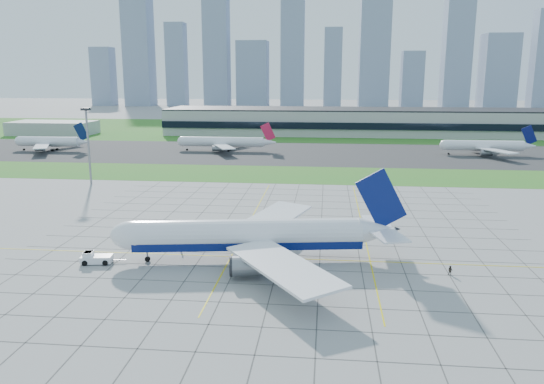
{
  "coord_description": "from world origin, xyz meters",
  "views": [
    {
      "loc": [
        8.85,
        -103.04,
        36.22
      ],
      "look_at": [
        -4.71,
        27.96,
        7.0
      ],
      "focal_mm": 35.0,
      "sensor_mm": 36.0,
      "label": 1
    }
  ],
  "objects_px": {
    "distant_jet_1": "(224,142)",
    "distant_jet_2": "(485,145)",
    "crew_near": "(181,248)",
    "crew_far": "(450,271)",
    "light_mast": "(88,137)",
    "pushback_tug": "(95,258)",
    "airliner": "(250,236)",
    "distant_jet_0": "(50,142)"
  },
  "relations": [
    {
      "from": "distant_jet_1",
      "to": "distant_jet_2",
      "type": "distance_m",
      "value": 122.02
    },
    {
      "from": "light_mast",
      "to": "pushback_tug",
      "type": "relative_size",
      "value": 2.92
    },
    {
      "from": "pushback_tug",
      "to": "distant_jet_0",
      "type": "relative_size",
      "value": 0.21
    },
    {
      "from": "crew_near",
      "to": "distant_jet_2",
      "type": "xyz_separation_m",
      "value": [
        102.02,
        147.96,
        3.54
      ]
    },
    {
      "from": "light_mast",
      "to": "distant_jet_1",
      "type": "bearing_deg",
      "value": 70.69
    },
    {
      "from": "pushback_tug",
      "to": "airliner",
      "type": "bearing_deg",
      "value": 0.98
    },
    {
      "from": "crew_near",
      "to": "crew_far",
      "type": "bearing_deg",
      "value": -87.73
    },
    {
      "from": "airliner",
      "to": "pushback_tug",
      "type": "distance_m",
      "value": 30.69
    },
    {
      "from": "crew_far",
      "to": "distant_jet_0",
      "type": "height_order",
      "value": "distant_jet_0"
    },
    {
      "from": "airliner",
      "to": "distant_jet_1",
      "type": "xyz_separation_m",
      "value": [
        -34.92,
        152.14,
        -0.57
      ]
    },
    {
      "from": "crew_near",
      "to": "crew_far",
      "type": "distance_m",
      "value": 53.34
    },
    {
      "from": "crew_near",
      "to": "distant_jet_0",
      "type": "xyz_separation_m",
      "value": [
        -104.01,
        141.41,
        3.54
      ]
    },
    {
      "from": "pushback_tug",
      "to": "distant_jet_1",
      "type": "relative_size",
      "value": 0.19
    },
    {
      "from": "light_mast",
      "to": "distant_jet_1",
      "type": "xyz_separation_m",
      "value": [
        29.27,
        83.56,
        -11.69
      ]
    },
    {
      "from": "distant_jet_2",
      "to": "pushback_tug",
      "type": "bearing_deg",
      "value": -126.91
    },
    {
      "from": "distant_jet_0",
      "to": "crew_near",
      "type": "bearing_deg",
      "value": -53.67
    },
    {
      "from": "airliner",
      "to": "crew_far",
      "type": "relative_size",
      "value": 32.78
    },
    {
      "from": "crew_far",
      "to": "light_mast",
      "type": "bearing_deg",
      "value": 178.27
    },
    {
      "from": "distant_jet_0",
      "to": "crew_far",
      "type": "bearing_deg",
      "value": -43.47
    },
    {
      "from": "light_mast",
      "to": "crew_far",
      "type": "height_order",
      "value": "light_mast"
    },
    {
      "from": "airliner",
      "to": "crew_near",
      "type": "height_order",
      "value": "airliner"
    },
    {
      "from": "pushback_tug",
      "to": "distant_jet_2",
      "type": "distance_m",
      "value": 195.03
    },
    {
      "from": "crew_far",
      "to": "distant_jet_2",
      "type": "xyz_separation_m",
      "value": [
        49.18,
        155.21,
        3.59
      ]
    },
    {
      "from": "pushback_tug",
      "to": "crew_far",
      "type": "height_order",
      "value": "pushback_tug"
    },
    {
      "from": "airliner",
      "to": "crew_near",
      "type": "bearing_deg",
      "value": 160.37
    },
    {
      "from": "crew_far",
      "to": "distant_jet_1",
      "type": "relative_size",
      "value": 0.04
    },
    {
      "from": "pushback_tug",
      "to": "crew_near",
      "type": "xyz_separation_m",
      "value": [
        15.08,
        7.97,
        -0.13
      ]
    },
    {
      "from": "crew_near",
      "to": "distant_jet_1",
      "type": "height_order",
      "value": "distant_jet_1"
    },
    {
      "from": "crew_near",
      "to": "distant_jet_2",
      "type": "relative_size",
      "value": 0.04
    },
    {
      "from": "distant_jet_0",
      "to": "distant_jet_1",
      "type": "distance_m",
      "value": 84.38
    },
    {
      "from": "airliner",
      "to": "distant_jet_0",
      "type": "bearing_deg",
      "value": 120.94
    },
    {
      "from": "crew_near",
      "to": "distant_jet_2",
      "type": "distance_m",
      "value": 179.76
    },
    {
      "from": "light_mast",
      "to": "distant_jet_2",
      "type": "bearing_deg",
      "value": 28.55
    },
    {
      "from": "light_mast",
      "to": "pushback_tug",
      "type": "height_order",
      "value": "light_mast"
    },
    {
      "from": "distant_jet_0",
      "to": "distant_jet_2",
      "type": "height_order",
      "value": "same"
    },
    {
      "from": "pushback_tug",
      "to": "distant_jet_2",
      "type": "height_order",
      "value": "distant_jet_2"
    },
    {
      "from": "crew_near",
      "to": "crew_far",
      "type": "xyz_separation_m",
      "value": [
        52.84,
        -7.25,
        -0.04
      ]
    },
    {
      "from": "crew_near",
      "to": "distant_jet_1",
      "type": "distance_m",
      "value": 150.59
    },
    {
      "from": "airliner",
      "to": "distant_jet_2",
      "type": "distance_m",
      "value": 174.21
    },
    {
      "from": "distant_jet_1",
      "to": "distant_jet_2",
      "type": "height_order",
      "value": "same"
    },
    {
      "from": "airliner",
      "to": "distant_jet_0",
      "type": "height_order",
      "value": "airliner"
    },
    {
      "from": "crew_far",
      "to": "distant_jet_0",
      "type": "relative_size",
      "value": 0.04
    }
  ]
}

